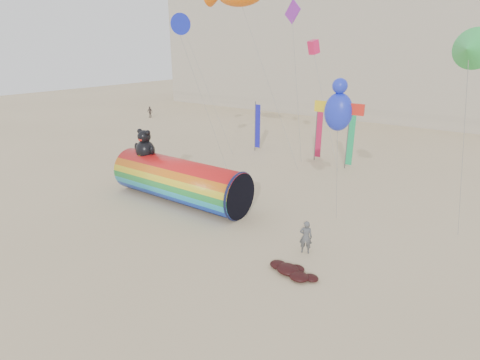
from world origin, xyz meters
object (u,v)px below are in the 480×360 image
Objects in this scene: hotel_building at (331,48)px; windsock_assembly at (179,179)px; fabric_bundle at (292,271)px; kite_handler at (306,237)px.

windsock_assembly is (7.68, -45.06, -8.69)m from hotel_building.
hotel_building reaches higher than fabric_bundle.
kite_handler is 0.71× the size of fabric_bundle.
hotel_building is 50.77m from kite_handler.
hotel_building is 32.48× the size of kite_handler.
hotel_building reaches higher than kite_handler.
windsock_assembly is 4.06× the size of fabric_bundle.
hotel_building is at bearing 99.67° from windsock_assembly.
windsock_assembly reaches higher than kite_handler.
windsock_assembly is at bearing -29.93° from kite_handler.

